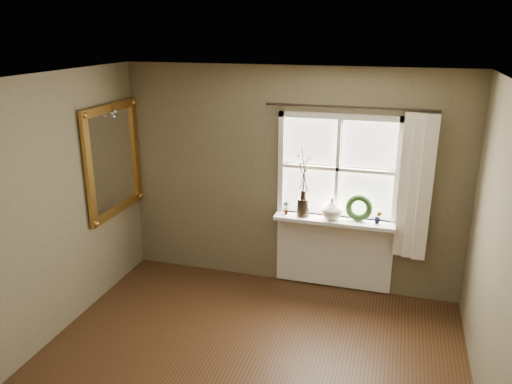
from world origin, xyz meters
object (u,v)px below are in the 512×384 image
object	(u,v)px
gilt_mirror	(114,160)
cream_vase	(332,209)
dark_jug	(303,207)
wreath	(359,211)

from	to	relation	value
gilt_mirror	cream_vase	bearing A→B (deg)	9.60
dark_jug	gilt_mirror	world-z (taller)	gilt_mirror
dark_jug	cream_vase	bearing A→B (deg)	0.00
cream_vase	gilt_mirror	xyz separation A→B (m)	(-2.48, -0.42, 0.49)
dark_jug	wreath	world-z (taller)	wreath
wreath	gilt_mirror	bearing A→B (deg)	-168.69
dark_jug	cream_vase	xyz separation A→B (m)	(0.33, 0.00, 0.02)
dark_jug	wreath	xyz separation A→B (m)	(0.63, 0.04, 0.01)
dark_jug	gilt_mirror	size ratio (longest dim) A/B	0.16
wreath	gilt_mirror	distance (m)	2.86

